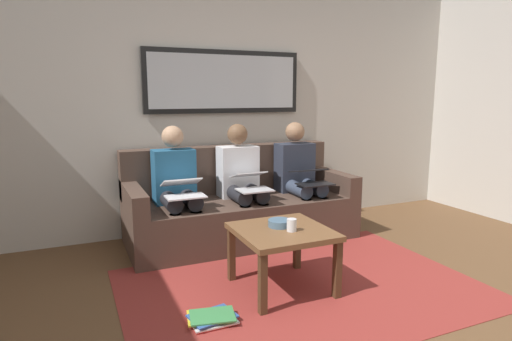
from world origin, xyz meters
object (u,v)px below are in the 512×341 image
at_px(magazine_stack, 212,318).
at_px(bowl, 280,223).
at_px(cup, 292,225).
at_px(framed_mirror, 225,82).
at_px(laptop_black, 312,176).
at_px(person_left, 299,174).
at_px(couch, 239,207).
at_px(coffee_table, 282,238).
at_px(person_right, 177,185).
at_px(laptop_white, 183,188).
at_px(person_middle, 242,179).
at_px(laptop_silver, 251,181).

bearing_deg(magazine_stack, bowl, -153.34).
height_order(cup, magazine_stack, cup).
bearing_deg(cup, framed_mirror, -93.62).
bearing_deg(cup, bowl, -78.32).
bearing_deg(laptop_black, person_left, -90.00).
bearing_deg(laptop_black, couch, -26.31).
relative_size(person_left, magazine_stack, 3.51).
relative_size(framed_mirror, coffee_table, 2.55).
height_order(bowl, person_right, person_right).
relative_size(coffee_table, laptop_white, 1.95).
xyz_separation_m(framed_mirror, magazine_stack, (0.77, 1.86, -1.52)).
distance_m(coffee_table, laptop_white, 1.06).
bearing_deg(person_middle, laptop_black, 158.84).
distance_m(person_right, laptop_white, 0.24).
relative_size(laptop_black, laptop_white, 1.03).
bearing_deg(framed_mirror, laptop_silver, 90.00).
bearing_deg(couch, laptop_white, 25.86).
xyz_separation_m(person_left, magazine_stack, (1.41, 1.40, -0.58)).
bearing_deg(framed_mirror, laptop_white, 47.50).
relative_size(cup, laptop_black, 0.26).
distance_m(laptop_silver, person_right, 0.68).
bearing_deg(cup, person_middle, -94.97).
xyz_separation_m(coffee_table, cup, (-0.04, 0.07, 0.11)).
bearing_deg(bowl, couch, -96.60).
bearing_deg(couch, magazine_stack, 62.49).
xyz_separation_m(couch, framed_mirror, (0.00, -0.39, 1.24)).
bearing_deg(couch, coffee_table, 83.24).
relative_size(bowl, laptop_white, 0.51).
height_order(framed_mirror, laptop_silver, framed_mirror).
relative_size(person_middle, laptop_silver, 3.01).
xyz_separation_m(person_middle, person_right, (0.64, 0.00, 0.00)).
height_order(framed_mirror, bowl, framed_mirror).
bearing_deg(laptop_white, person_right, -90.00).
bearing_deg(laptop_silver, magazine_stack, 56.70).
relative_size(bowl, person_middle, 0.15).
height_order(laptop_black, laptop_silver, laptop_silver).
bearing_deg(couch, bowl, 83.40).
distance_m(laptop_black, person_middle, 0.69).
relative_size(coffee_table, laptop_silver, 1.73).
relative_size(couch, laptop_silver, 5.81).
distance_m(cup, magazine_stack, 0.83).
bearing_deg(cup, magazine_stack, 15.58).
bearing_deg(laptop_white, cup, 118.67).
xyz_separation_m(couch, person_middle, (0.00, 0.07, 0.30)).
xyz_separation_m(person_right, laptop_white, (0.00, 0.24, 0.01)).
distance_m(bowl, person_middle, 1.10).
relative_size(couch, coffee_table, 3.35).
relative_size(laptop_silver, laptop_white, 1.13).
distance_m(framed_mirror, person_right, 1.23).
xyz_separation_m(coffee_table, magazine_stack, (0.62, 0.25, -0.36)).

